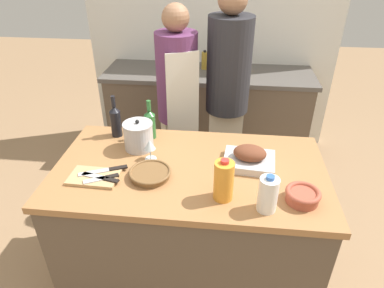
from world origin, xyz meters
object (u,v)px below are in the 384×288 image
object	(u,v)px
knife_chef	(105,170)
person_cook_guest	(227,93)
wicker_basket	(150,173)
milk_jug	(268,194)
stock_pot	(139,136)
wine_bottle_dark	(150,123)
wine_bottle_green	(116,120)
wine_glass_left	(150,146)
knife_paring	(103,178)
condiment_bottle_short	(184,58)
juice_jug	(224,180)
person_cook_aproned	(178,103)
condiment_bottle_tall	(244,68)
roasting_pan	(249,158)
mixing_bowl	(303,195)
cutting_board	(94,177)
condiment_bottle_extra	(205,60)
knife_bread	(102,178)

from	to	relation	value
knife_chef	person_cook_guest	bearing A→B (deg)	57.49
wicker_basket	milk_jug	world-z (taller)	milk_jug
milk_jug	person_cook_guest	world-z (taller)	person_cook_guest
stock_pot	wine_bottle_dark	size ratio (longest dim) A/B	0.75
wine_bottle_dark	wine_bottle_green	bearing A→B (deg)	-179.94
wine_bottle_dark	knife_chef	xyz separation A→B (m)	(-0.17, -0.42, -0.08)
wine_glass_left	knife_paring	size ratio (longest dim) A/B	0.72
stock_pot	condiment_bottle_short	bearing A→B (deg)	87.34
juice_jug	person_cook_aproned	size ratio (longest dim) A/B	0.14
stock_pot	wicker_basket	bearing A→B (deg)	-65.59
knife_paring	condiment_bottle_tall	xyz separation A→B (m)	(0.78, 1.74, 0.04)
wicker_basket	condiment_bottle_short	bearing A→B (deg)	91.69
roasting_pan	condiment_bottle_short	size ratio (longest dim) A/B	1.74
knife_chef	condiment_bottle_tall	world-z (taller)	condiment_bottle_tall
mixing_bowl	knife_chef	xyz separation A→B (m)	(-1.04, 0.12, -0.02)
milk_jug	wine_glass_left	size ratio (longest dim) A/B	1.53
wine_bottle_green	person_cook_guest	bearing A→B (deg)	40.27
wine_bottle_green	person_cook_aproned	xyz separation A→B (m)	(0.33, 0.51, -0.10)
mixing_bowl	wine_glass_left	xyz separation A→B (m)	(-0.82, 0.28, 0.06)
stock_pot	knife_chef	bearing A→B (deg)	-113.87
cutting_board	person_cook_guest	distance (m)	1.27
cutting_board	roasting_pan	bearing A→B (deg)	14.97
wine_bottle_dark	knife_chef	distance (m)	0.46
stock_pot	wine_bottle_dark	world-z (taller)	wine_bottle_dark
wine_bottle_green	wine_glass_left	bearing A→B (deg)	-42.16
condiment_bottle_short	condiment_bottle_extra	size ratio (longest dim) A/B	0.96
wicker_basket	condiment_bottle_extra	size ratio (longest dim) A/B	1.25
roasting_pan	person_cook_aproned	distance (m)	0.92
person_cook_guest	milk_jug	bearing A→B (deg)	-81.71
wine_glass_left	person_cook_aproned	bearing A→B (deg)	86.35
mixing_bowl	wine_bottle_green	world-z (taller)	wine_bottle_green
wine_bottle_dark	condiment_bottle_tall	size ratio (longest dim) A/B	1.70
wicker_basket	knife_paring	world-z (taller)	wicker_basket
mixing_bowl	knife_chef	world-z (taller)	mixing_bowl
cutting_board	milk_jug	distance (m)	0.92
wine_bottle_green	condiment_bottle_tall	xyz separation A→B (m)	(0.85, 1.25, -0.05)
mixing_bowl	person_cook_guest	bearing A→B (deg)	109.18
wine_bottle_green	knife_bread	distance (m)	0.50
roasting_pan	wicker_basket	bearing A→B (deg)	-161.91
wine_bottle_dark	person_cook_guest	xyz separation A→B (m)	(0.48, 0.59, -0.03)
milk_jug	person_cook_guest	xyz separation A→B (m)	(-0.21, 1.21, -0.01)
cutting_board	person_cook_aproned	xyz separation A→B (m)	(0.31, 0.98, 0.00)
knife_paring	person_cook_guest	xyz separation A→B (m)	(0.63, 1.08, 0.06)
wicker_basket	mixing_bowl	world-z (taller)	mixing_bowl
cutting_board	milk_jug	bearing A→B (deg)	-9.04
juice_jug	knife_bread	size ratio (longest dim) A/B	1.04
stock_pot	cutting_board	bearing A→B (deg)	-117.10
knife_paring	condiment_bottle_short	xyz separation A→B (m)	(0.19, 1.93, 0.05)
knife_chef	wine_bottle_green	bearing A→B (deg)	97.87
juice_jug	condiment_bottle_extra	bearing A→B (deg)	97.11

